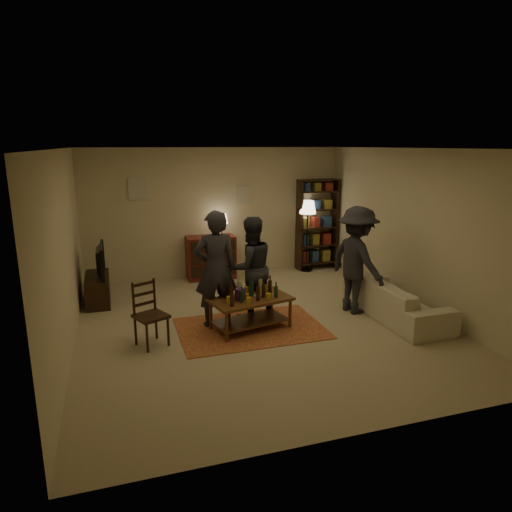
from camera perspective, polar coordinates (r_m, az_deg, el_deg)
name	(u,v)px	position (r m, az deg, el deg)	size (l,w,h in m)	color
floor	(260,323)	(7.30, 0.48, -8.42)	(6.00, 6.00, 0.00)	#C6B793
room_shell	(185,192)	(9.56, -8.85, 7.96)	(6.00, 6.00, 6.00)	beige
rug	(251,328)	(7.10, -0.67, -9.01)	(2.20, 1.50, 0.01)	maroon
coffee_table	(250,302)	(6.95, -0.71, -5.80)	(1.32, 0.91, 0.83)	brown
dining_chair	(149,311)	(6.58, -13.27, -6.76)	(0.54, 0.54, 0.94)	#2F200F
tv_stand	(98,282)	(8.57, -19.20, -3.09)	(0.40, 1.00, 1.06)	#2F200F
dresser	(211,256)	(9.61, -5.62, -0.02)	(1.00, 0.50, 1.36)	maroon
bookshelf	(317,223)	(10.32, 7.61, 4.05)	(0.90, 0.34, 2.02)	#2F200F
floor_lamp	(308,212)	(10.04, 6.48, 5.50)	(0.36, 0.36, 1.57)	black
sofa	(396,299)	(7.79, 17.08, -5.20)	(2.08, 0.81, 0.61)	beige
person_left	(216,269)	(6.97, -5.08, -1.66)	(0.66, 0.43, 1.82)	#292830
person_right	(250,268)	(7.33, -0.70, -1.48)	(0.81, 0.63, 1.66)	#26272E
person_by_sofa	(357,260)	(7.72, 12.49, -0.52)	(1.15, 0.66, 1.79)	#25242B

